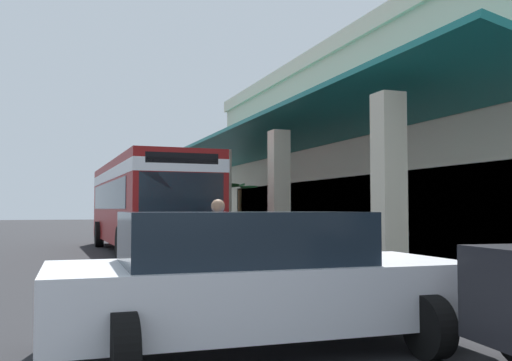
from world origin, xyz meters
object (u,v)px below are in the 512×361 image
Objects in this scene: transit_bus at (145,199)px; pedestrian at (218,245)px; parked_sedan_white at (254,279)px; potted_palm at (240,224)px.

transit_bus reaches higher than pedestrian.
pedestrian is (11.27, -0.59, -0.93)m from transit_bus.
pedestrian is at bearing 171.51° from parked_sedan_white.
parked_sedan_white is 2.69× the size of pedestrian.
pedestrian reaches higher than parked_sedan_white.
transit_bus is at bearing 175.87° from parked_sedan_white.
potted_palm is (-18.39, 5.90, 0.08)m from parked_sedan_white.
parked_sedan_white is 1.67× the size of potted_palm.
transit_bus is 6.52m from potted_palm.
pedestrian is 0.62× the size of potted_palm.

